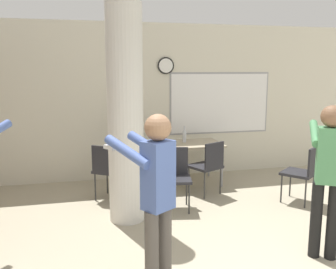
{
  "coord_description": "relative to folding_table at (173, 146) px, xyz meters",
  "views": [
    {
      "loc": [
        -1.31,
        -1.69,
        1.99
      ],
      "look_at": [
        -0.23,
        2.79,
        1.18
      ],
      "focal_mm": 40.0,
      "sensor_mm": 36.0,
      "label": 1
    }
  ],
  "objects": [
    {
      "name": "person_playing_front",
      "position": [
        -0.95,
        -3.15,
        0.29
      ],
      "size": [
        0.58,
        0.65,
        1.63
      ],
      "color": "#514C47",
      "rests_on": "ground_plane"
    },
    {
      "name": "wall_back",
      "position": [
        -0.22,
        0.63,
        0.72
      ],
      "size": [
        8.0,
        0.15,
        2.8
      ],
      "color": "beige",
      "rests_on": "ground_plane"
    },
    {
      "name": "chair_table_right",
      "position": [
        0.4,
        -0.67,
        -0.16
      ],
      "size": [
        0.59,
        0.59,
        0.87
      ],
      "color": "#232328",
      "rests_on": "ground_plane"
    },
    {
      "name": "person_playing_side",
      "position": [
        0.93,
        -2.85,
        0.29
      ],
      "size": [
        0.56,
        0.68,
        1.63
      ],
      "color": "black",
      "rests_on": "ground_plane"
    },
    {
      "name": "chair_table_left",
      "position": [
        -1.15,
        -0.54,
        -0.16
      ],
      "size": [
        0.61,
        0.61,
        0.87
      ],
      "color": "#232328",
      "rests_on": "ground_plane"
    },
    {
      "name": "support_pillar",
      "position": [
        -0.98,
        -1.35,
        0.72
      ],
      "size": [
        0.46,
        0.46,
        2.8
      ],
      "color": "silver",
      "rests_on": "ground_plane"
    },
    {
      "name": "folding_table",
      "position": [
        0.0,
        0.0,
        0.0
      ],
      "size": [
        1.67,
        0.78,
        0.72
      ],
      "color": "tan",
      "rests_on": "ground_plane"
    },
    {
      "name": "chair_table_front",
      "position": [
        -0.25,
        -1.1,
        -0.16
      ],
      "size": [
        0.51,
        0.51,
        0.87
      ],
      "color": "#232328",
      "rests_on": "ground_plane"
    },
    {
      "name": "chair_mid_room",
      "position": [
        1.66,
        -1.35,
        -0.16
      ],
      "size": [
        0.62,
        0.62,
        0.87
      ],
      "color": "#232328",
      "rests_on": "ground_plane"
    },
    {
      "name": "bottle_on_table",
      "position": [
        0.23,
        0.09,
        0.16
      ],
      "size": [
        0.07,
        0.07,
        0.29
      ],
      "color": "silver",
      "rests_on": "folding_table"
    }
  ]
}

